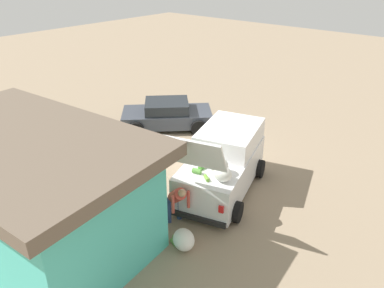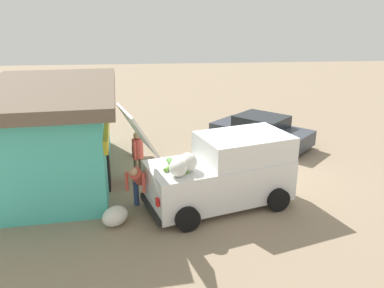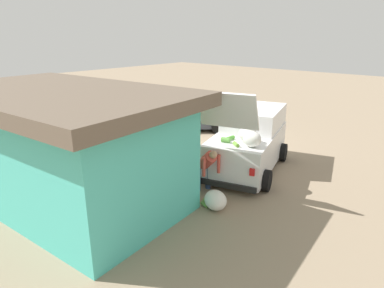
% 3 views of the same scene
% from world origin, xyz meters
% --- Properties ---
extents(ground_plane, '(60.00, 60.00, 0.00)m').
position_xyz_m(ground_plane, '(0.00, 0.00, 0.00)').
color(ground_plane, gray).
extents(storefront_bar, '(7.36, 4.76, 3.02)m').
position_xyz_m(storefront_bar, '(0.39, 6.44, 1.56)').
color(storefront_bar, '#4CC6B7').
rests_on(storefront_bar, ground_plane).
extents(delivery_van, '(2.99, 4.80, 2.97)m').
position_xyz_m(delivery_van, '(-2.05, 1.31, 0.97)').
color(delivery_van, white).
rests_on(delivery_van, ground_plane).
extents(parked_sedan, '(4.05, 4.02, 1.22)m').
position_xyz_m(parked_sedan, '(2.77, -1.10, 0.59)').
color(parked_sedan, '#383D47').
rests_on(parked_sedan, ground_plane).
extents(vendor_standing, '(0.53, 0.44, 1.68)m').
position_xyz_m(vendor_standing, '(-0.41, 3.72, 0.97)').
color(vendor_standing, '#726047').
rests_on(vendor_standing, ground_plane).
extents(customer_bending, '(0.74, 0.65, 1.34)m').
position_xyz_m(customer_bending, '(-2.15, 3.65, 0.82)').
color(customer_bending, navy).
rests_on(customer_bending, ground_plane).
extents(unloaded_banana_pile, '(0.92, 0.89, 0.48)m').
position_xyz_m(unloaded_banana_pile, '(-2.90, 4.24, 0.23)').
color(unloaded_banana_pile, silver).
rests_on(unloaded_banana_pile, ground_plane).
extents(paint_bucket, '(0.31, 0.31, 0.40)m').
position_xyz_m(paint_bucket, '(1.94, 3.90, 0.20)').
color(paint_bucket, '#BF3F33').
rests_on(paint_bucket, ground_plane).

